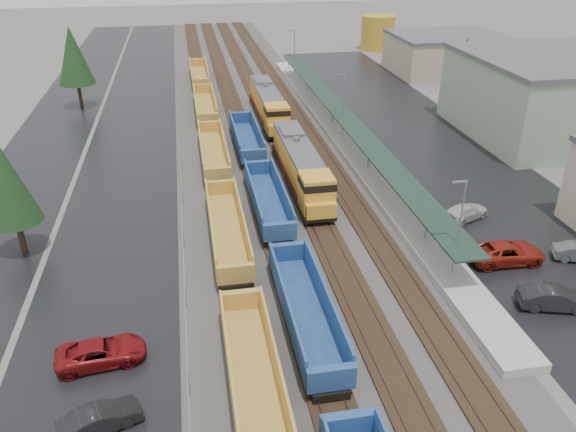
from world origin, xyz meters
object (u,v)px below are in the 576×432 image
Objects in this scene: locomotive_lead at (301,167)px; parked_car_east_c at (465,212)px; well_string_yellow at (219,185)px; locomotive_trail at (269,105)px; parked_car_west_c at (101,352)px; storage_tank at (378,33)px; well_string_blue at (305,310)px; parked_car_west_b at (100,419)px; parked_car_east_b at (507,253)px; parked_car_east_a at (555,298)px.

parked_car_east_c is at bearing -35.11° from locomotive_lead.
locomotive_trail is at bearing 69.57° from well_string_yellow.
parked_car_west_c is at bearing 90.29° from parked_car_east_c.
storage_tank is at bearing 60.09° from well_string_yellow.
well_string_yellow is 19.90× the size of parked_car_west_c.
parked_car_west_b is at bearing -152.23° from well_string_blue.
parked_car_east_a is at bearing -176.69° from parked_car_east_b.
storage_tank reaches higher than parked_car_east_a.
locomotive_lead is at bearing 31.27° from parked_car_east_c.
parked_car_west_b is at bearing -116.30° from storage_tank.
parked_car_west_c is (-0.50, 5.17, 0.03)m from parked_car_west_b.
well_string_yellow is 25.94m from parked_car_east_b.
locomotive_trail reaches higher than parked_car_east_c.
parked_car_west_b is (-8.03, -26.72, -0.50)m from well_string_yellow.
well_string_blue is 11.86× the size of storage_tank.
well_string_blue is 90.56m from storage_tank.
parked_car_east_a is (12.84, -22.08, -1.47)m from locomotive_lead.
parked_car_east_c is (20.82, -8.54, -0.50)m from well_string_yellow.
well_string_blue is (4.00, -20.39, 0.01)m from well_string_yellow.
parked_car_east_a is 1.00× the size of parked_car_east_c.
storage_tank reaches higher than parked_car_west_b.
parked_car_west_c is 32.11m from parked_car_east_c.
parked_car_east_c is (12.82, -9.01, -1.56)m from locomotive_lead.
well_string_yellow is 23.19m from parked_car_west_c.
well_string_blue is 13.65× the size of parked_car_east_b.
parked_car_east_b is (29.23, 5.91, 0.09)m from parked_car_west_c.
well_string_yellow is at bearing -110.43° from locomotive_trail.
storage_tank is (32.81, 84.38, 2.13)m from well_string_blue.
locomotive_trail is 3.57× the size of parked_car_west_c.
locomotive_trail is 0.18× the size of well_string_yellow.
parked_car_east_b is 7.11m from parked_car_east_c.
well_string_blue is at bearing 101.46° from parked_car_east_a.
locomotive_lead reaches higher than parked_car_east_c.
parked_car_west_c is 1.09× the size of parked_car_east_c.
well_string_blue reaches higher than parked_car_east_c.
locomotive_lead is 8.08m from well_string_yellow.
parked_car_east_a reaches higher than parked_car_west_c.
well_string_yellow is at bearing 44.08° from parked_car_east_c.
locomotive_lead reaches higher than parked_car_west_b.
well_string_yellow is at bearing -119.91° from storage_tank.
well_string_blue reaches higher than parked_car_west_b.
locomotive_lead is at bearing 3.40° from well_string_yellow.
parked_car_west_b is 0.88× the size of parked_car_east_a.
locomotive_trail is at bearing 20.79° from parked_car_east_b.
storage_tank is 101.23m from parked_car_west_b.
locomotive_lead is 69.76m from storage_tank.
parked_car_east_b is at bearing -51.78° from locomotive_lead.
parked_car_east_b is (20.69, -15.64, -0.38)m from well_string_yellow.
locomotive_trail is 42.07m from well_string_blue.
parked_car_west_c is at bearing -111.60° from well_string_yellow.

